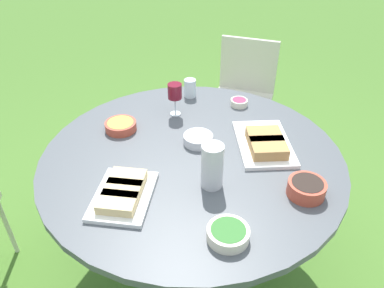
% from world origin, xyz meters
% --- Properties ---
extents(ground_plane, '(40.00, 40.00, 0.00)m').
position_xyz_m(ground_plane, '(0.00, 0.00, 0.00)').
color(ground_plane, '#4C7A2D').
extents(dining_table, '(1.45, 1.45, 0.77)m').
position_xyz_m(dining_table, '(0.00, 0.00, 0.68)').
color(dining_table, '#4C4C51').
rests_on(dining_table, ground_plane).
extents(chair_near_left, '(0.51, 0.49, 0.89)m').
position_xyz_m(chair_near_left, '(0.23, -1.22, 0.52)').
color(chair_near_left, beige).
rests_on(chair_near_left, ground_plane).
extents(water_pitcher, '(0.10, 0.09, 0.21)m').
position_xyz_m(water_pitcher, '(-0.18, 0.15, 0.88)').
color(water_pitcher, silver).
rests_on(water_pitcher, dining_table).
extents(wine_glass, '(0.08, 0.08, 0.19)m').
position_xyz_m(wine_glass, '(0.27, -0.28, 0.91)').
color(wine_glass, silver).
rests_on(wine_glass, dining_table).
extents(platter_bread_main, '(0.43, 0.47, 0.07)m').
position_xyz_m(platter_bread_main, '(-0.29, -0.22, 0.80)').
color(platter_bread_main, white).
rests_on(platter_bread_main, dining_table).
extents(platter_charcuterie, '(0.33, 0.38, 0.06)m').
position_xyz_m(platter_charcuterie, '(0.10, 0.40, 0.80)').
color(platter_charcuterie, white).
rests_on(platter_charcuterie, dining_table).
extents(bowl_fries, '(0.16, 0.16, 0.05)m').
position_xyz_m(bowl_fries, '(0.43, -0.01, 0.80)').
color(bowl_fries, '#B74733').
rests_on(bowl_fries, dining_table).
extents(bowl_salad, '(0.16, 0.16, 0.05)m').
position_xyz_m(bowl_salad, '(-0.37, 0.39, 0.80)').
color(bowl_salad, beige).
rests_on(bowl_salad, dining_table).
extents(bowl_olives, '(0.16, 0.16, 0.07)m').
position_xyz_m(bowl_olives, '(-0.55, 0.01, 0.81)').
color(bowl_olives, '#B74733').
rests_on(bowl_olives, dining_table).
extents(bowl_dip_red, '(0.10, 0.10, 0.04)m').
position_xyz_m(bowl_dip_red, '(-0.01, -0.55, 0.80)').
color(bowl_dip_red, beige).
rests_on(bowl_dip_red, dining_table).
extents(bowl_dip_cream, '(0.15, 0.15, 0.05)m').
position_xyz_m(bowl_dip_cream, '(0.02, -0.10, 0.80)').
color(bowl_dip_cream, silver).
rests_on(bowl_dip_cream, dining_table).
extents(cup_water_near, '(0.07, 0.07, 0.11)m').
position_xyz_m(cup_water_near, '(0.30, -0.51, 0.83)').
color(cup_water_near, silver).
rests_on(cup_water_near, dining_table).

